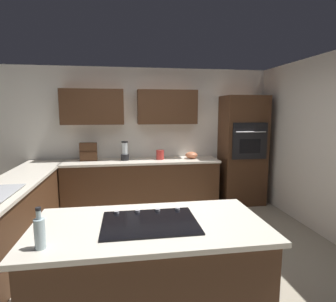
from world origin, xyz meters
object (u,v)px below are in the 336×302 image
(mixing_bowl, at_px, (191,155))
(kettle, at_px, (160,155))
(blender, at_px, (125,152))
(wall_oven, at_px, (242,150))
(cooktop, at_px, (150,222))
(spice_rack, at_px, (88,152))
(oil_bottle, at_px, (40,232))

(mixing_bowl, relative_size, kettle, 1.33)
(kettle, bearing_deg, blender, 0.00)
(wall_oven, height_order, kettle, wall_oven)
(cooktop, distance_m, blender, 2.93)
(mixing_bowl, bearing_deg, cooktop, 70.13)
(mixing_bowl, bearing_deg, spice_rack, -1.41)
(kettle, relative_size, oil_bottle, 0.62)
(wall_oven, xyz_separation_m, mixing_bowl, (1.00, -0.04, -0.08))
(cooktop, relative_size, kettle, 4.34)
(wall_oven, xyz_separation_m, spice_rack, (2.90, -0.08, 0.02))
(wall_oven, distance_m, kettle, 1.60)
(cooktop, relative_size, mixing_bowl, 3.27)
(wall_oven, xyz_separation_m, blender, (2.25, -0.04, 0.01))
(blender, height_order, oil_bottle, blender)
(kettle, bearing_deg, cooktop, 81.16)
(cooktop, distance_m, spice_rack, 3.08)
(cooktop, distance_m, oil_bottle, 0.81)
(spice_rack, bearing_deg, cooktop, 105.95)
(wall_oven, relative_size, oil_bottle, 7.35)
(wall_oven, bearing_deg, kettle, -1.34)
(mixing_bowl, xyz_separation_m, kettle, (0.60, 0.00, 0.02))
(wall_oven, bearing_deg, oil_bottle, 48.65)
(cooktop, bearing_deg, oil_bottle, 22.17)
(spice_rack, bearing_deg, blender, 175.88)
(oil_bottle, bearing_deg, mixing_bowl, -119.21)
(blender, bearing_deg, kettle, -180.00)
(blender, distance_m, mixing_bowl, 1.25)
(blender, height_order, mixing_bowl, blender)
(wall_oven, height_order, cooktop, wall_oven)
(mixing_bowl, distance_m, oil_bottle, 3.69)
(cooktop, xyz_separation_m, mixing_bowl, (-1.05, -2.92, 0.06))
(blender, xyz_separation_m, spice_rack, (0.65, -0.05, 0.01))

